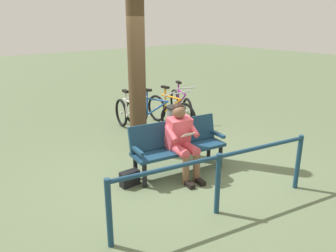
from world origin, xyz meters
TOP-DOWN VIEW (x-y plane):
  - ground_plane at (0.00, 0.00)m, footprint 40.00×40.00m
  - bench at (-0.03, 0.02)m, footprint 1.66×0.74m
  - person_reading at (0.01, 0.18)m, footprint 0.53×0.81m
  - handbag at (0.87, -0.05)m, footprint 0.30×0.14m
  - tree_trunk at (-0.05, -1.15)m, footprint 0.32×0.32m
  - litter_bin at (-0.88, -1.00)m, footprint 0.39×0.39m
  - bicycle_green at (-2.07, -2.23)m, footprint 0.74×1.57m
  - bicycle_blue at (-1.51, -1.96)m, footprint 0.48×1.68m
  - bicycle_orange at (-1.06, -1.99)m, footprint 0.71×1.59m
  - bicycle_silver at (-0.51, -2.16)m, footprint 0.48×1.67m
  - railing_fence at (0.38, 1.31)m, footprint 2.95×0.64m

SIDE VIEW (x-z plane):
  - ground_plane at x=0.00m, z-range 0.00..0.00m
  - handbag at x=0.87m, z-range 0.00..0.24m
  - bicycle_green at x=-2.07m, z-range -0.11..0.83m
  - bicycle_blue at x=-1.51m, z-range -0.11..0.83m
  - bicycle_orange at x=-1.06m, z-range -0.11..0.83m
  - bicycle_silver at x=-0.51m, z-range -0.11..0.83m
  - litter_bin at x=-0.88m, z-range 0.00..0.78m
  - bench at x=-0.03m, z-range 0.07..0.94m
  - railing_fence at x=0.38m, z-range 0.16..1.01m
  - person_reading at x=0.01m, z-range 0.06..1.27m
  - tree_trunk at x=-0.05m, z-range 0.00..4.02m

